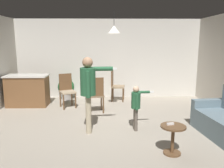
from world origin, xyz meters
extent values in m
plane|color=#9E9384|center=(0.00, 0.00, 0.00)|extent=(7.68, 7.68, 0.00)
cube|color=beige|center=(0.00, 3.20, 1.35)|extent=(6.40, 0.10, 2.70)
cube|color=slate|center=(2.37, 0.23, 0.32)|extent=(0.87, 0.28, 0.63)
cylinder|color=brown|center=(2.69, 0.26, 0.03)|extent=(0.05, 0.05, 0.06)
cylinder|color=brown|center=(2.05, 0.19, 0.03)|extent=(0.05, 0.05, 0.06)
cube|color=brown|center=(-2.45, 2.02, 0.45)|extent=(1.20, 0.60, 0.91)
cube|color=beige|center=(-2.45, 2.02, 0.93)|extent=(1.26, 0.66, 0.04)
cylinder|color=brown|center=(1.12, -1.16, 0.51)|extent=(0.44, 0.44, 0.03)
cylinder|color=brown|center=(1.12, -1.16, 0.24)|extent=(0.06, 0.06, 0.49)
cylinder|color=brown|center=(1.12, -1.16, 0.01)|extent=(0.31, 0.31, 0.03)
cylinder|color=tan|center=(-0.44, -0.02, 0.41)|extent=(0.12, 0.12, 0.83)
cylinder|color=tan|center=(-0.42, -0.19, 0.41)|extent=(0.12, 0.12, 0.83)
cylinder|color=#265938|center=(-0.43, -0.10, 1.12)|extent=(0.33, 0.33, 0.58)
sphere|color=#9E7556|center=(-0.43, -0.10, 1.52)|extent=(0.22, 0.22, 0.22)
cylinder|color=#265938|center=(-0.17, 0.11, 1.36)|extent=(0.56, 0.15, 0.10)
cube|color=white|center=(0.13, 0.14, 1.36)|extent=(0.13, 0.05, 0.04)
cylinder|color=#265938|center=(-0.41, -0.29, 1.09)|extent=(0.10, 0.10, 0.55)
cylinder|color=#60564C|center=(0.60, 0.02, 0.25)|extent=(0.07, 0.07, 0.51)
cylinder|color=#60564C|center=(0.61, -0.08, 0.25)|extent=(0.07, 0.07, 0.51)
cylinder|color=#265938|center=(0.60, -0.03, 0.69)|extent=(0.20, 0.20, 0.36)
sphere|color=#D8AD8C|center=(0.60, -0.03, 0.93)|extent=(0.14, 0.14, 0.14)
cylinder|color=#265938|center=(0.76, 0.10, 0.84)|extent=(0.34, 0.09, 0.06)
cube|color=white|center=(0.96, 0.12, 0.84)|extent=(0.13, 0.05, 0.04)
cylinder|color=#265938|center=(0.61, -0.14, 0.67)|extent=(0.06, 0.06, 0.34)
cylinder|color=brown|center=(-0.49, 1.14, 0.23)|extent=(0.04, 0.04, 0.45)
cylinder|color=brown|center=(-0.13, 1.21, 0.23)|extent=(0.04, 0.04, 0.45)
cylinder|color=brown|center=(-0.55, 1.50, 0.23)|extent=(0.04, 0.04, 0.45)
cylinder|color=brown|center=(-0.20, 1.56, 0.23)|extent=(0.04, 0.04, 0.45)
cube|color=#7F664C|center=(-0.34, 1.35, 0.47)|extent=(0.49, 0.49, 0.05)
cube|color=brown|center=(-0.31, 1.17, 0.75)|extent=(0.38, 0.11, 0.50)
cylinder|color=brown|center=(0.17, 2.79, 0.23)|extent=(0.04, 0.04, 0.45)
cylinder|color=brown|center=(0.13, 2.43, 0.23)|extent=(0.04, 0.04, 0.45)
cylinder|color=brown|center=(0.53, 2.74, 0.23)|extent=(0.04, 0.04, 0.45)
cylinder|color=brown|center=(0.49, 2.38, 0.23)|extent=(0.04, 0.04, 0.45)
cube|color=#997F60|center=(0.33, 2.59, 0.47)|extent=(0.47, 0.47, 0.05)
cube|color=brown|center=(0.14, 2.61, 0.75)|extent=(0.09, 0.38, 0.50)
cylinder|color=brown|center=(-1.12, 2.03, 0.23)|extent=(0.04, 0.04, 0.45)
cylinder|color=brown|center=(-1.44, 1.87, 0.23)|extent=(0.04, 0.04, 0.45)
cylinder|color=brown|center=(-0.96, 1.71, 0.23)|extent=(0.04, 0.04, 0.45)
cylinder|color=brown|center=(-1.28, 1.55, 0.23)|extent=(0.04, 0.04, 0.45)
cube|color=tan|center=(-1.20, 1.79, 0.47)|extent=(0.56, 0.56, 0.05)
cube|color=brown|center=(-1.28, 1.96, 0.75)|extent=(0.36, 0.20, 0.50)
cylinder|color=#B7B2AD|center=(-1.41, 2.76, 0.13)|extent=(0.32, 0.32, 0.25)
sphere|color=#235B2D|center=(-1.41, 2.76, 0.44)|extent=(0.55, 0.55, 0.55)
sphere|color=#235B2D|center=(-1.41, 2.76, 0.63)|extent=(0.41, 0.41, 0.41)
cube|color=white|center=(1.08, -1.12, 0.54)|extent=(0.13, 0.06, 0.04)
cone|color=silver|center=(0.16, 1.11, 2.25)|extent=(0.32, 0.32, 0.20)
cylinder|color=black|center=(0.16, 1.11, 2.52)|extent=(0.01, 0.01, 0.36)
camera|label=1|loc=(-0.02, -4.96, 1.96)|focal=37.37mm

